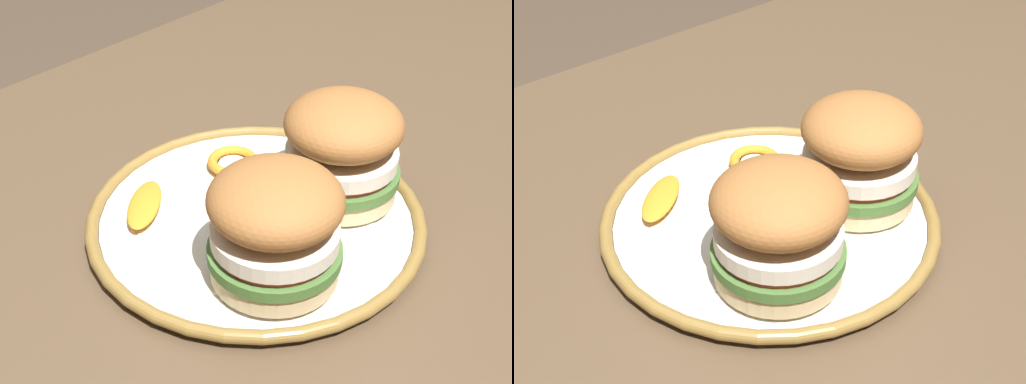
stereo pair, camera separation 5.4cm
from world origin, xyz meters
TOP-DOWN VIEW (x-y plane):
  - dining_table at (0.00, 0.00)m, footprint 1.50×0.92m
  - dinner_plate at (0.07, 0.05)m, footprint 0.31×0.31m
  - sandwich_half_left at (0.15, 0.02)m, footprint 0.13×0.13m
  - sandwich_half_right at (0.02, -0.02)m, footprint 0.13×0.13m
  - orange_peel_curled at (0.11, 0.12)m, footprint 0.06×0.06m
  - orange_peel_strip_long at (0.01, 0.13)m, footprint 0.08×0.07m

SIDE VIEW (x-z plane):
  - dining_table at x=0.00m, z-range 0.27..0.99m
  - dinner_plate at x=0.07m, z-range 0.72..0.73m
  - orange_peel_strip_long at x=0.01m, z-range 0.73..0.74m
  - orange_peel_curled at x=0.11m, z-range 0.73..0.74m
  - sandwich_half_left at x=0.15m, z-range 0.73..0.83m
  - sandwich_half_right at x=0.02m, z-range 0.73..0.83m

